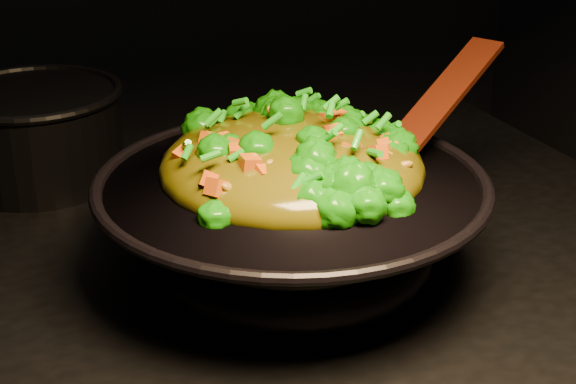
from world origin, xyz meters
name	(u,v)px	position (x,y,z in m)	size (l,w,h in m)	color
wok	(292,231)	(0.11, -0.08, 0.95)	(0.39, 0.39, 0.11)	black
stir_fry	(292,128)	(0.12, -0.05, 1.06)	(0.28, 0.28, 0.09)	#197E09
spatula	(433,109)	(0.29, -0.05, 1.05)	(0.26, 0.04, 0.01)	#381707
back_pot	(37,134)	(-0.10, 0.29, 0.96)	(0.22, 0.22, 0.12)	black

